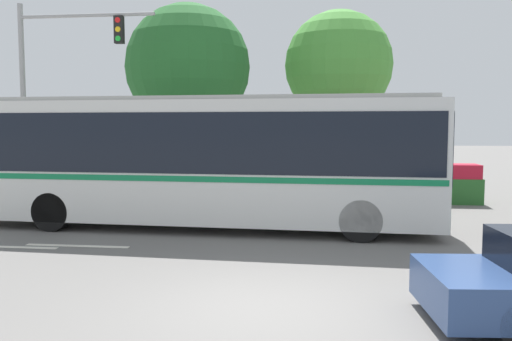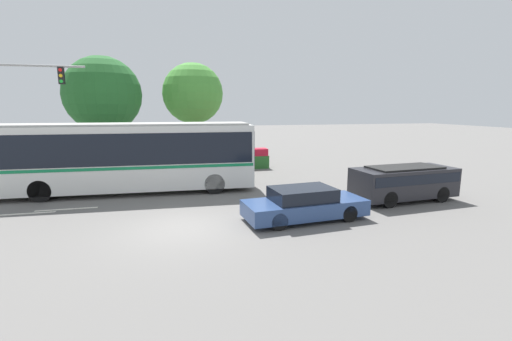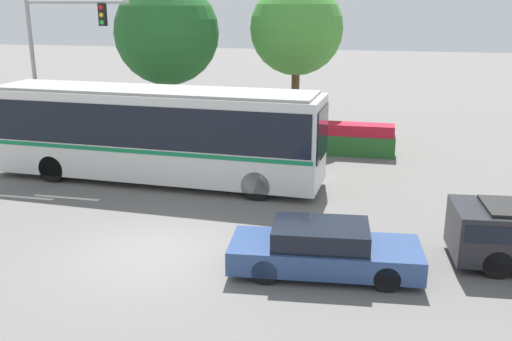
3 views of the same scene
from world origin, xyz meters
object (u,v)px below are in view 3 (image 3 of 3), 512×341
sedan_foreground (324,250)px  traffic_light_pole (54,50)px  street_tree_centre (297,29)px  street_tree_left (167,33)px  city_bus (153,129)px

sedan_foreground → traffic_light_pole: bearing=137.7°
sedan_foreground → street_tree_centre: bearing=96.4°
traffic_light_pole → street_tree_left: (3.90, 3.40, 0.59)m
traffic_light_pole → street_tree_left: bearing=41.1°
sedan_foreground → street_tree_centre: street_tree_centre is taller
sedan_foreground → city_bus: bearing=133.0°
street_tree_left → street_tree_centre: 6.15m
city_bus → traffic_light_pole: (-5.93, 3.54, 2.48)m
city_bus → sedan_foreground: size_ratio=2.64×
sedan_foreground → street_tree_left: 16.49m
traffic_light_pole → street_tree_centre: (9.83, 5.00, 0.77)m
sedan_foreground → street_tree_centre: 15.71m
city_bus → street_tree_centre: street_tree_centre is taller
city_bus → traffic_light_pole: bearing=151.7°
city_bus → street_tree_centre: 9.94m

